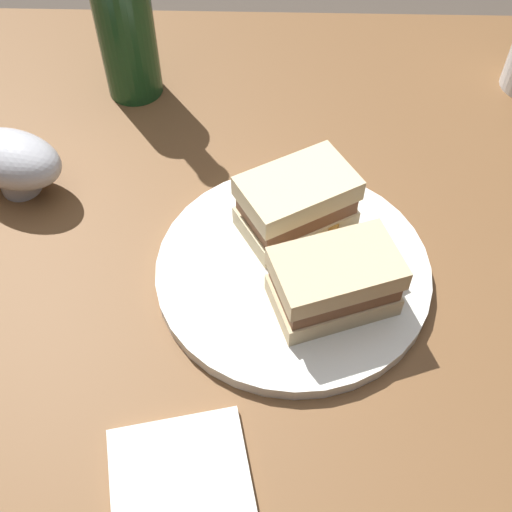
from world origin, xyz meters
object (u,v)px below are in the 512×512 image
Objects in this scene: plate at (293,271)px; napkin at (179,472)px; sandwich_half_left at (334,282)px; cider_bottle at (124,19)px; sandwich_half_right at (297,204)px; gravy_boat at (10,159)px.

plate is 0.22m from napkin.
sandwich_half_left is 0.49× the size of cider_bottle.
sandwich_half_right reaches higher than gravy_boat.
gravy_boat is at bearing 59.53° from cider_bottle.
napkin is at bearing 65.23° from plate.
napkin is (0.09, 0.25, -0.04)m from sandwich_half_right.
gravy_boat is at bearing -56.46° from napkin.
sandwich_half_left is at bearing 155.45° from gravy_boat.
cider_bottle is (0.20, -0.29, 0.09)m from plate.
plate is 0.07m from sandwich_half_left.
plate is at bearing 159.28° from gravy_boat.
napkin is (0.09, 0.20, -0.00)m from plate.
gravy_boat is (0.34, -0.15, -0.00)m from sandwich_half_left.
cider_bottle reaches higher than sandwich_half_left.
gravy_boat is at bearing -24.55° from sandwich_half_left.
plate is 0.07m from sandwich_half_right.
plate is 0.32m from gravy_boat.
sandwich_half_left is 0.37m from gravy_boat.
gravy_boat is 0.38m from napkin.
sandwich_half_left is at bearing 125.22° from cider_bottle.
plate is at bearing 87.48° from sandwich_half_right.
napkin is (0.13, 0.16, -0.04)m from sandwich_half_left.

